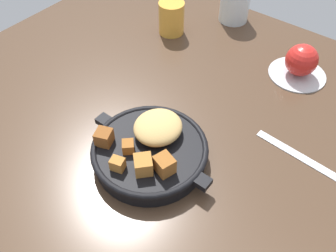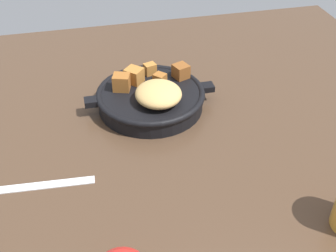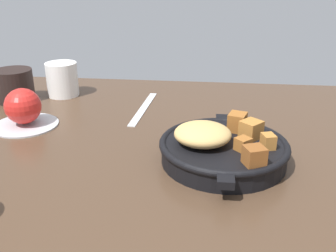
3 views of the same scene
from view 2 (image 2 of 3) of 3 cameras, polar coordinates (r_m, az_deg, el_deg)
name	(u,v)px [view 2 (image 2 of 3)]	position (r cm, az deg, el deg)	size (l,w,h in cm)	color
ground_plane	(190,136)	(79.88, 2.96, -1.30)	(104.53, 98.38, 2.40)	#473323
cast_iron_skillet	(151,97)	(83.60, -2.23, 3.91)	(25.37, 21.11, 6.84)	black
butter_knife	(25,187)	(71.65, -18.38, -7.66)	(21.63, 1.60, 0.36)	silver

